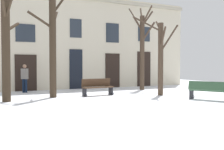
% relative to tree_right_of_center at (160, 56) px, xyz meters
% --- Properties ---
extents(ground_plane, '(30.17, 30.17, 0.00)m').
position_rel_tree_right_of_center_xyz_m(ground_plane, '(-2.94, -1.54, -2.14)').
color(ground_plane, white).
extents(building_facade, '(18.86, 0.60, 6.49)m').
position_rel_tree_right_of_center_xyz_m(building_facade, '(-2.94, 6.12, 1.14)').
color(building_facade, beige).
rests_on(building_facade, ground).
extents(tree_right_of_center, '(1.96, 1.72, 4.32)m').
position_rel_tree_right_of_center_xyz_m(tree_right_of_center, '(0.00, 0.00, 0.00)').
color(tree_right_of_center, '#423326').
rests_on(tree_right_of_center, ground).
extents(tree_center, '(2.20, 1.59, 6.00)m').
position_rel_tree_right_of_center_xyz_m(tree_center, '(-5.42, 1.69, 0.82)').
color(tree_center, '#382B1E').
rests_on(tree_center, ground).
extents(tree_left_of_center, '(0.96, 1.74, 5.60)m').
position_rel_tree_right_of_center_xyz_m(tree_left_of_center, '(-7.69, 0.95, 0.71)').
color(tree_left_of_center, '#382B1E').
rests_on(tree_left_of_center, ground).
extents(tree_near_facade, '(1.61, 2.04, 5.63)m').
position_rel_tree_right_of_center_xyz_m(tree_near_facade, '(0.99, 3.27, 0.64)').
color(tree_near_facade, '#423326').
rests_on(tree_near_facade, ground).
extents(bench_near_lamp, '(1.77, 0.59, 0.91)m').
position_rel_tree_right_of_center_xyz_m(bench_near_lamp, '(-3.07, 1.43, -1.68)').
color(bench_near_lamp, '#3D2819').
rests_on(bench_near_lamp, ground).
extents(bench_facing_shops, '(1.21, 1.82, 0.89)m').
position_rel_tree_right_of_center_xyz_m(bench_facing_shops, '(0.72, -2.70, -1.68)').
color(bench_facing_shops, '#2D4C33').
rests_on(bench_facing_shops, ground).
extents(person_crossing_plaza, '(0.42, 0.43, 1.68)m').
position_rel_tree_right_of_center_xyz_m(person_crossing_plaza, '(-6.27, 4.84, -1.21)').
color(person_crossing_plaza, black).
rests_on(person_crossing_plaza, ground).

